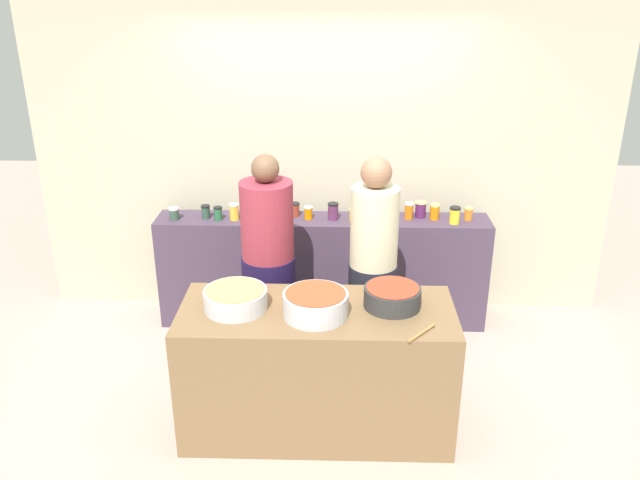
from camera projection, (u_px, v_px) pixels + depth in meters
name	position (u px, v px, depth m)	size (l,w,h in m)	color
ground	(319.00, 396.00, 4.58)	(12.00, 12.00, 0.00)	#A99488
storefront_wall	(324.00, 138.00, 5.34)	(4.80, 0.12, 3.00)	#ADA58B
display_shelf	(323.00, 270.00, 5.42)	(2.70, 0.36, 0.92)	#403144
prep_table	(317.00, 369.00, 4.14)	(1.70, 0.70, 0.86)	brown
preserve_jar_0	(174.00, 214.00, 5.21)	(0.08, 0.08, 0.10)	#32493A
preserve_jar_1	(206.00, 212.00, 5.24)	(0.07, 0.07, 0.11)	#2B4837
preserve_jar_2	(218.00, 213.00, 5.20)	(0.07, 0.07, 0.11)	#275C39
preserve_jar_3	(234.00, 212.00, 5.20)	(0.08, 0.08, 0.13)	gold
preserve_jar_4	(256.00, 209.00, 5.28)	(0.09, 0.09, 0.12)	gold
preserve_jar_5	(278.00, 211.00, 5.20)	(0.08, 0.08, 0.14)	olive
preserve_jar_6	(295.00, 209.00, 5.28)	(0.08, 0.08, 0.11)	maroon
preserve_jar_7	(308.00, 213.00, 5.22)	(0.07, 0.07, 0.11)	#CC6F05
preserve_jar_8	(333.00, 211.00, 5.20)	(0.09, 0.09, 0.14)	#55284A
preserve_jar_9	(354.00, 215.00, 5.19)	(0.07, 0.07, 0.10)	gold
preserve_jar_10	(376.00, 213.00, 5.19)	(0.07, 0.07, 0.12)	orange
preserve_jar_11	(409.00, 211.00, 5.22)	(0.07, 0.07, 0.13)	#CB6112
preserve_jar_12	(420.00, 209.00, 5.25)	(0.09, 0.09, 0.13)	#4C1E4F
preserve_jar_13	(435.00, 212.00, 5.21)	(0.08, 0.08, 0.13)	orange
preserve_jar_14	(455.00, 215.00, 5.12)	(0.08, 0.08, 0.14)	gold
preserve_jar_15	(469.00, 214.00, 5.20)	(0.07, 0.07, 0.11)	orange
cooking_pot_left	(236.00, 299.00, 3.97)	(0.39, 0.39, 0.13)	#B7B7BC
cooking_pot_center	(316.00, 304.00, 3.88)	(0.39, 0.39, 0.15)	#B7B7BC
cooking_pot_right	(392.00, 297.00, 4.00)	(0.35, 0.35, 0.13)	#2D2D2D
wooden_spoon	(422.00, 333.00, 3.71)	(0.02, 0.02, 0.25)	#9E703D
cook_with_tongs	(269.00, 277.00, 4.67)	(0.38, 0.38, 1.65)	#1A1034
cook_in_cap	(372.00, 283.00, 4.53)	(0.34, 0.34, 1.67)	black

